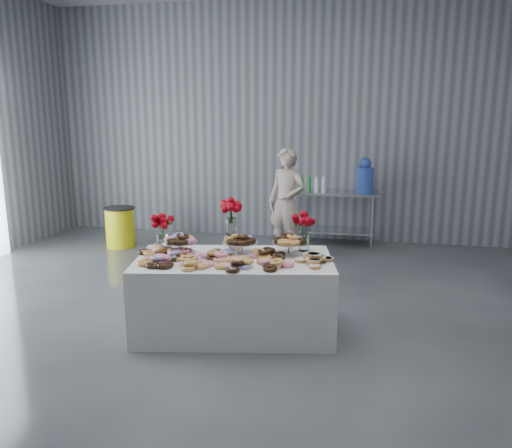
# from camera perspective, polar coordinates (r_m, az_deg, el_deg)

# --- Properties ---
(ground) EXTENTS (9.00, 9.00, 0.00)m
(ground) POSITION_cam_1_polar(r_m,az_deg,el_deg) (4.80, -7.05, -13.86)
(ground) COLOR #35383C
(ground) RESTS_ON ground
(room_walls) EXTENTS (8.04, 9.04, 4.02)m
(room_walls) POSITION_cam_1_polar(r_m,az_deg,el_deg) (4.51, -11.14, 18.83)
(room_walls) COLOR gray
(room_walls) RESTS_ON ground
(display_table) EXTENTS (2.06, 1.35, 0.75)m
(display_table) POSITION_cam_1_polar(r_m,az_deg,el_deg) (4.99, -2.49, -8.07)
(display_table) COLOR white
(display_table) RESTS_ON ground
(prep_table) EXTENTS (1.50, 0.60, 0.90)m
(prep_table) POSITION_cam_1_polar(r_m,az_deg,el_deg) (8.30, 8.69, 1.82)
(prep_table) COLOR silver
(prep_table) RESTS_ON ground
(donut_mounds) EXTENTS (1.93, 1.13, 0.09)m
(donut_mounds) POSITION_cam_1_polar(r_m,az_deg,el_deg) (4.81, -2.69, -3.57)
(donut_mounds) COLOR #DD9D51
(donut_mounds) RESTS_ON display_table
(cake_stand_left) EXTENTS (0.36, 0.36, 0.17)m
(cake_stand_left) POSITION_cam_1_polar(r_m,az_deg,el_deg) (5.04, -8.69, -1.84)
(cake_stand_left) COLOR silver
(cake_stand_left) RESTS_ON display_table
(cake_stand_mid) EXTENTS (0.36, 0.36, 0.17)m
(cake_stand_mid) POSITION_cam_1_polar(r_m,az_deg,el_deg) (4.97, -1.86, -1.90)
(cake_stand_mid) COLOR silver
(cake_stand_mid) RESTS_ON display_table
(cake_stand_right) EXTENTS (0.36, 0.36, 0.17)m
(cake_stand_right) POSITION_cam_1_polar(r_m,az_deg,el_deg) (4.97, 3.91, -1.93)
(cake_stand_right) COLOR silver
(cake_stand_right) RESTS_ON display_table
(danish_pile) EXTENTS (0.48, 0.48, 0.11)m
(danish_pile) POSITION_cam_1_polar(r_m,az_deg,el_deg) (4.72, 6.49, -3.83)
(danish_pile) COLOR white
(danish_pile) RESTS_ON display_table
(bouquet_left) EXTENTS (0.26, 0.26, 0.42)m
(bouquet_left) POSITION_cam_1_polar(r_m,az_deg,el_deg) (5.14, -10.75, 0.14)
(bouquet_left) COLOR white
(bouquet_left) RESTS_ON display_table
(bouquet_right) EXTENTS (0.26, 0.26, 0.42)m
(bouquet_right) POSITION_cam_1_polar(r_m,az_deg,el_deg) (5.09, 5.55, 0.19)
(bouquet_right) COLOR white
(bouquet_right) RESTS_ON display_table
(bouquet_center) EXTENTS (0.26, 0.26, 0.57)m
(bouquet_center) POSITION_cam_1_polar(r_m,az_deg,el_deg) (5.12, -2.87, 1.25)
(bouquet_center) COLOR silver
(bouquet_center) RESTS_ON display_table
(water_jug) EXTENTS (0.28, 0.28, 0.55)m
(water_jug) POSITION_cam_1_polar(r_m,az_deg,el_deg) (8.21, 12.31, 5.31)
(water_jug) COLOR blue
(water_jug) RESTS_ON prep_table
(drink_bottles) EXTENTS (0.54, 0.08, 0.27)m
(drink_bottles) POSITION_cam_1_polar(r_m,az_deg,el_deg) (8.17, 6.49, 4.66)
(drink_bottles) COLOR #268C33
(drink_bottles) RESTS_ON prep_table
(person) EXTENTS (0.70, 0.58, 1.65)m
(person) POSITION_cam_1_polar(r_m,az_deg,el_deg) (7.55, 3.52, 2.47)
(person) COLOR #CC8C93
(person) RESTS_ON ground
(trash_barrel) EXTENTS (0.50, 0.50, 0.65)m
(trash_barrel) POSITION_cam_1_polar(r_m,az_deg,el_deg) (8.45, -15.26, -0.32)
(trash_barrel) COLOR yellow
(trash_barrel) RESTS_ON ground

